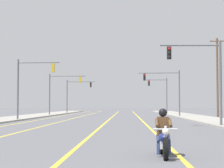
% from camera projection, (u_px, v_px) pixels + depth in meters
% --- Properties ---
extents(lane_stripe_center, '(0.16, 100.00, 0.01)m').
position_uv_depth(lane_stripe_center, '(111.00, 118.00, 51.07)').
color(lane_stripe_center, yellow).
rests_on(lane_stripe_center, ground).
extents(lane_stripe_left, '(0.16, 100.00, 0.01)m').
position_uv_depth(lane_stripe_left, '(77.00, 117.00, 51.22)').
color(lane_stripe_left, yellow).
rests_on(lane_stripe_left, ground).
extents(lane_stripe_right, '(0.16, 100.00, 0.01)m').
position_uv_depth(lane_stripe_right, '(139.00, 118.00, 50.95)').
color(lane_stripe_right, yellow).
rests_on(lane_stripe_right, ground).
extents(lane_stripe_far_left, '(0.16, 100.00, 0.01)m').
position_uv_depth(lane_stripe_far_left, '(53.00, 117.00, 51.32)').
color(lane_stripe_far_left, yellow).
rests_on(lane_stripe_far_left, ground).
extents(sidewalk_kerb_right, '(4.40, 110.00, 0.14)m').
position_uv_depth(sidewalk_kerb_right, '(202.00, 118.00, 45.73)').
color(sidewalk_kerb_right, '#9E998E').
rests_on(sidewalk_kerb_right, ground).
extents(sidewalk_kerb_left, '(4.40, 110.00, 0.14)m').
position_uv_depth(sidewalk_kerb_left, '(14.00, 118.00, 46.45)').
color(sidewalk_kerb_left, '#9E998E').
rests_on(sidewalk_kerb_left, ground).
extents(motorcycle_with_rider, '(0.70, 2.19, 1.46)m').
position_uv_depth(motorcycle_with_rider, '(163.00, 137.00, 12.41)').
color(motorcycle_with_rider, black).
rests_on(motorcycle_with_rider, ground).
extents(traffic_signal_near_right, '(4.40, 0.42, 6.20)m').
position_uv_depth(traffic_signal_near_right, '(203.00, 70.00, 29.29)').
color(traffic_signal_near_right, '#56565B').
rests_on(traffic_signal_near_right, ground).
extents(traffic_signal_near_left, '(4.33, 0.42, 6.20)m').
position_uv_depth(traffic_signal_near_left, '(30.00, 80.00, 41.31)').
color(traffic_signal_near_left, '#56565B').
rests_on(traffic_signal_near_left, ground).
extents(traffic_signal_mid_right, '(5.51, 0.50, 6.20)m').
position_uv_depth(traffic_signal_mid_right, '(167.00, 86.00, 54.44)').
color(traffic_signal_mid_right, '#56565B').
rests_on(traffic_signal_mid_right, ground).
extents(traffic_signal_mid_left, '(5.44, 0.37, 6.20)m').
position_uv_depth(traffic_signal_mid_left, '(60.00, 88.00, 60.61)').
color(traffic_signal_mid_left, '#56565B').
rests_on(traffic_signal_mid_left, ground).
extents(traffic_signal_far_right, '(3.64, 0.37, 6.20)m').
position_uv_depth(traffic_signal_far_right, '(161.00, 91.00, 69.54)').
color(traffic_signal_far_right, '#56565B').
rests_on(traffic_signal_far_right, ground).
extents(traffic_signal_far_left, '(5.23, 0.54, 6.20)m').
position_uv_depth(traffic_signal_far_left, '(75.00, 91.00, 75.32)').
color(traffic_signal_far_left, '#56565B').
rests_on(traffic_signal_far_left, ground).
extents(utility_pole_right_far, '(1.84, 0.26, 10.38)m').
position_uv_depth(utility_pole_right_far, '(217.00, 76.00, 53.77)').
color(utility_pole_right_far, brown).
rests_on(utility_pole_right_far, ground).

